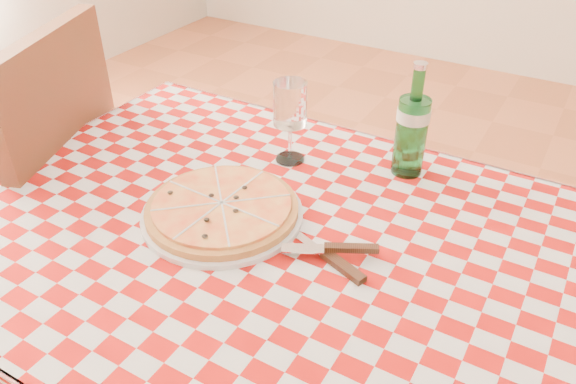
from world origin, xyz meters
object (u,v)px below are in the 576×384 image
chair_far (40,194)px  wine_glass (290,123)px  pizza_plate (222,208)px  dining_table (281,278)px  water_bottle (413,120)px

chair_far → wine_glass: chair_far is taller
pizza_plate → chair_far: bearing=176.9°
dining_table → water_bottle: 0.42m
pizza_plate → water_bottle: 0.43m
dining_table → pizza_plate: 0.18m
dining_table → wine_glass: bearing=116.6°
pizza_plate → wine_glass: 0.26m
dining_table → chair_far: bearing=177.4°
dining_table → wine_glass: (-0.13, 0.25, 0.19)m
wine_glass → chair_far: bearing=-161.1°
dining_table → water_bottle: bearing=70.8°
chair_far → water_bottle: 0.97m
dining_table → water_bottle: (0.12, 0.33, 0.22)m
water_bottle → wine_glass: water_bottle is taller
chair_far → pizza_plate: bearing=156.1°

